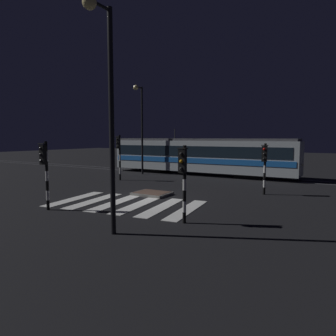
{
  "coord_description": "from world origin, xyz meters",
  "views": [
    {
      "loc": [
        9.62,
        -13.64,
        3.34
      ],
      "look_at": [
        -0.38,
        3.2,
        1.4
      ],
      "focal_mm": 33.03,
      "sensor_mm": 36.0,
      "label": 1
    }
  ],
  "objects": [
    {
      "name": "tram",
      "position": [
        -2.08,
        11.59,
        1.75
      ],
      "size": [
        17.19,
        2.58,
        4.15
      ],
      "color": "#B2BCC1",
      "rests_on": "ground"
    },
    {
      "name": "traffic_light_corner_far_left",
      "position": [
        -5.85,
        4.97,
        2.33
      ],
      "size": [
        0.36,
        0.42,
        3.53
      ],
      "color": "black",
      "rests_on": "ground"
    },
    {
      "name": "crosswalk_zebra",
      "position": [
        0.0,
        -1.56,
        0.01
      ],
      "size": [
        7.7,
        5.24,
        0.02
      ],
      "color": "silver",
      "rests_on": "ground"
    },
    {
      "name": "street_lamp_near_kerb",
      "position": [
        2.64,
        -5.85,
        4.78
      ],
      "size": [
        0.44,
        1.21,
        7.6
      ],
      "color": "black",
      "rests_on": "ground"
    },
    {
      "name": "rail_far",
      "position": [
        0.0,
        12.31,
        0.01
      ],
      "size": [
        80.0,
        0.12,
        0.03
      ],
      "primitive_type": "cube",
      "color": "#59595E",
      "rests_on": "ground"
    },
    {
      "name": "traffic_light_corner_near_right",
      "position": [
        4.13,
        -3.24,
        2.01
      ],
      "size": [
        0.36,
        0.42,
        3.04
      ],
      "color": "black",
      "rests_on": "ground"
    },
    {
      "name": "ground_plane",
      "position": [
        0.0,
        0.0,
        0.0
      ],
      "size": [
        120.0,
        120.0,
        0.0
      ],
      "primitive_type": "plane",
      "color": "black"
    },
    {
      "name": "traffic_island",
      "position": [
        -0.23,
        1.12,
        0.09
      ],
      "size": [
        2.03,
        1.59,
        0.18
      ],
      "color": "slate",
      "rests_on": "ground"
    },
    {
      "name": "traffic_light_kerb_mid_left",
      "position": [
        -2.33,
        -4.5,
        2.09
      ],
      "size": [
        0.36,
        0.42,
        3.17
      ],
      "color": "black",
      "rests_on": "ground"
    },
    {
      "name": "rail_near",
      "position": [
        0.0,
        10.87,
        0.01
      ],
      "size": [
        80.0,
        0.12,
        0.03
      ],
      "primitive_type": "cube",
      "color": "#59595E",
      "rests_on": "ground"
    },
    {
      "name": "street_lamp_trackside_left",
      "position": [
        -6.78,
        9.14,
        4.93
      ],
      "size": [
        0.44,
        1.21,
        7.88
      ],
      "color": "black",
      "rests_on": "ground"
    },
    {
      "name": "traffic_light_corner_far_right",
      "position": [
        5.34,
        4.53,
        1.98
      ],
      "size": [
        0.36,
        0.42,
        3.0
      ],
      "color": "black",
      "rests_on": "ground"
    }
  ]
}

